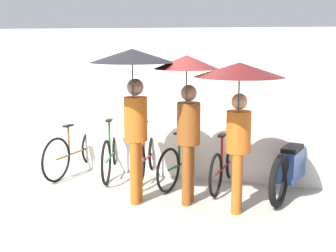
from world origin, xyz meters
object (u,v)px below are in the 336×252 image
(pedestrian_trailing, at_px, (239,92))
(parked_bicycle_2, at_px, (147,157))
(parked_bicycle_4, at_px, (224,165))
(pedestrian_leading, at_px, (133,80))
(parked_bicycle_0, at_px, (76,151))
(parked_bicycle_3, at_px, (185,161))
(pedestrian_center, at_px, (187,94))
(parked_bicycle_1, at_px, (112,153))
(motorcycle, at_px, (291,167))

(pedestrian_trailing, bearing_deg, parked_bicycle_2, -38.40)
(parked_bicycle_4, xyz_separation_m, pedestrian_trailing, (0.35, -1.09, 1.26))
(pedestrian_leading, bearing_deg, parked_bicycle_0, -43.96)
(parked_bicycle_0, bearing_deg, parked_bicycle_2, -82.35)
(parked_bicycle_4, bearing_deg, parked_bicycle_2, 93.33)
(parked_bicycle_2, xyz_separation_m, parked_bicycle_3, (0.64, -0.02, -0.01))
(parked_bicycle_2, xyz_separation_m, pedestrian_center, (0.92, -0.98, 1.17))
(parked_bicycle_3, height_order, pedestrian_leading, pedestrian_leading)
(parked_bicycle_2, bearing_deg, pedestrian_trailing, -128.14)
(parked_bicycle_4, xyz_separation_m, pedestrian_leading, (-1.05, -1.14, 1.39))
(parked_bicycle_1, distance_m, pedestrian_leading, 2.02)
(parked_bicycle_1, relative_size, parked_bicycle_4, 1.04)
(parked_bicycle_4, distance_m, pedestrian_trailing, 1.71)
(parked_bicycle_3, distance_m, motorcycle, 1.64)
(parked_bicycle_0, distance_m, motorcycle, 3.56)
(parked_bicycle_0, distance_m, parked_bicycle_2, 1.28)
(parked_bicycle_2, bearing_deg, pedestrian_leading, -172.46)
(parked_bicycle_1, distance_m, parked_bicycle_2, 0.64)
(parked_bicycle_2, bearing_deg, parked_bicycle_0, 86.69)
(parked_bicycle_4, height_order, pedestrian_trailing, pedestrian_trailing)
(parked_bicycle_4, distance_m, pedestrian_leading, 2.08)
(parked_bicycle_3, distance_m, parked_bicycle_4, 0.64)
(parked_bicycle_2, xyz_separation_m, motorcycle, (2.28, -0.07, 0.03))
(pedestrian_trailing, distance_m, motorcycle, 1.72)
(parked_bicycle_0, distance_m, pedestrian_leading, 2.34)
(parked_bicycle_3, height_order, motorcycle, parked_bicycle_3)
(parked_bicycle_1, bearing_deg, parked_bicycle_4, -105.75)
(parked_bicycle_0, distance_m, parked_bicycle_1, 0.64)
(pedestrian_leading, xyz_separation_m, pedestrian_center, (0.69, 0.19, -0.18))
(parked_bicycle_0, relative_size, pedestrian_trailing, 0.91)
(parked_bicycle_1, distance_m, parked_bicycle_3, 1.28)
(parked_bicycle_3, bearing_deg, parked_bicycle_4, -78.16)
(parked_bicycle_2, relative_size, pedestrian_trailing, 0.86)
(parked_bicycle_3, bearing_deg, motorcycle, -79.02)
(parked_bicycle_2, height_order, motorcycle, parked_bicycle_2)
(motorcycle, bearing_deg, parked_bicycle_0, 101.51)
(parked_bicycle_1, relative_size, parked_bicycle_2, 0.99)
(parked_bicycle_4, relative_size, pedestrian_leading, 0.75)
(parked_bicycle_0, xyz_separation_m, parked_bicycle_3, (1.92, -0.01, -0.02))
(pedestrian_leading, xyz_separation_m, motorcycle, (2.05, 1.10, -1.32))
(parked_bicycle_4, relative_size, pedestrian_center, 0.78)
(parked_bicycle_0, relative_size, parked_bicycle_2, 1.06)
(parked_bicycle_2, relative_size, motorcycle, 0.86)
(parked_bicycle_4, bearing_deg, pedestrian_trailing, -157.50)
(parked_bicycle_0, relative_size, parked_bicycle_4, 1.12)
(parked_bicycle_4, distance_m, pedestrian_center, 1.57)
(parked_bicycle_0, relative_size, pedestrian_center, 0.87)
(parked_bicycle_0, bearing_deg, parked_bicycle_3, -83.01)
(parked_bicycle_1, relative_size, pedestrian_trailing, 0.84)
(parked_bicycle_2, distance_m, parked_bicycle_4, 1.28)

